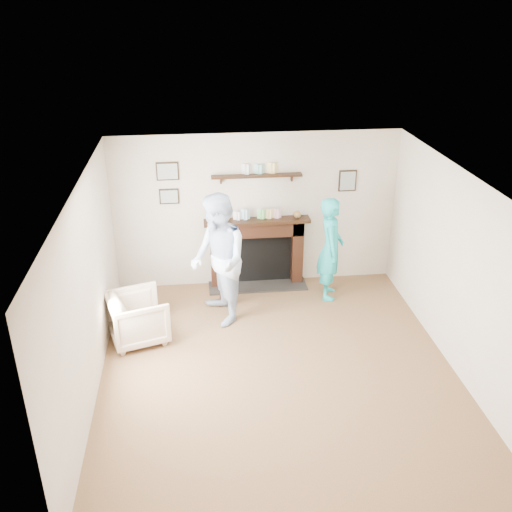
{
  "coord_description": "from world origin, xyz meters",
  "views": [
    {
      "loc": [
        -0.96,
        -5.92,
        4.47
      ],
      "look_at": [
        -0.18,
        0.9,
        1.22
      ],
      "focal_mm": 40.0,
      "sensor_mm": 36.0,
      "label": 1
    }
  ],
  "objects_px": {
    "woman": "(328,295)",
    "pedestal_table": "(221,269)",
    "armchair": "(140,339)",
    "man": "(220,319)"
  },
  "relations": [
    {
      "from": "woman",
      "to": "pedestal_table",
      "type": "distance_m",
      "value": 1.81
    },
    {
      "from": "armchair",
      "to": "man",
      "type": "xyz_separation_m",
      "value": [
        1.15,
        0.41,
        0.0
      ]
    },
    {
      "from": "armchair",
      "to": "woman",
      "type": "xyz_separation_m",
      "value": [
        2.9,
        0.93,
        0.0
      ]
    },
    {
      "from": "armchair",
      "to": "pedestal_table",
      "type": "relative_size",
      "value": 0.79
    },
    {
      "from": "man",
      "to": "pedestal_table",
      "type": "xyz_separation_m",
      "value": [
        0.05,
        0.46,
        0.6
      ]
    },
    {
      "from": "armchair",
      "to": "pedestal_table",
      "type": "bearing_deg",
      "value": -71.26
    },
    {
      "from": "man",
      "to": "woman",
      "type": "bearing_deg",
      "value": 92.09
    },
    {
      "from": "man",
      "to": "pedestal_table",
      "type": "distance_m",
      "value": 0.75
    },
    {
      "from": "man",
      "to": "pedestal_table",
      "type": "height_order",
      "value": "pedestal_table"
    },
    {
      "from": "pedestal_table",
      "to": "man",
      "type": "bearing_deg",
      "value": -95.76
    }
  ]
}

